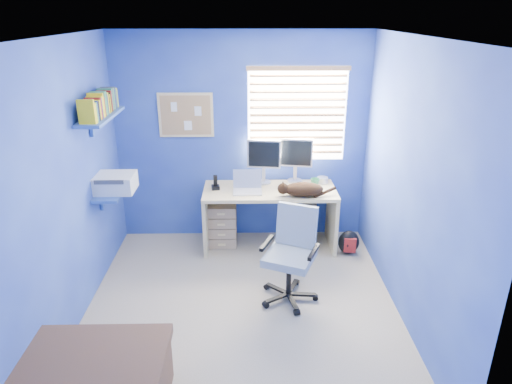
{
  "coord_description": "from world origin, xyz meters",
  "views": [
    {
      "loc": [
        0.06,
        -3.7,
        2.69
      ],
      "look_at": [
        0.15,
        0.65,
        0.95
      ],
      "focal_mm": 32.0,
      "sensor_mm": 36.0,
      "label": 1
    }
  ],
  "objects_px": {
    "desk": "(269,218)",
    "office_chair": "(291,266)",
    "cat": "(304,189)",
    "tower_pc": "(308,226)",
    "laptop": "(247,183)"
  },
  "relations": [
    {
      "from": "desk",
      "to": "office_chair",
      "type": "distance_m",
      "value": 1.08
    },
    {
      "from": "laptop",
      "to": "cat",
      "type": "relative_size",
      "value": 0.75
    },
    {
      "from": "tower_pc",
      "to": "office_chair",
      "type": "relative_size",
      "value": 0.48
    },
    {
      "from": "desk",
      "to": "cat",
      "type": "bearing_deg",
      "value": -29.5
    },
    {
      "from": "laptop",
      "to": "office_chair",
      "type": "relative_size",
      "value": 0.35
    },
    {
      "from": "tower_pc",
      "to": "desk",
      "type": "bearing_deg",
      "value": -164.19
    },
    {
      "from": "desk",
      "to": "tower_pc",
      "type": "relative_size",
      "value": 3.44
    },
    {
      "from": "laptop",
      "to": "office_chair",
      "type": "xyz_separation_m",
      "value": [
        0.42,
        -0.99,
        -0.5
      ]
    },
    {
      "from": "office_chair",
      "to": "tower_pc",
      "type": "bearing_deg",
      "value": 74.07
    },
    {
      "from": "laptop",
      "to": "cat",
      "type": "distance_m",
      "value": 0.64
    },
    {
      "from": "tower_pc",
      "to": "office_chair",
      "type": "distance_m",
      "value": 1.19
    },
    {
      "from": "laptop",
      "to": "cat",
      "type": "bearing_deg",
      "value": -11.42
    },
    {
      "from": "desk",
      "to": "laptop",
      "type": "height_order",
      "value": "laptop"
    },
    {
      "from": "laptop",
      "to": "tower_pc",
      "type": "distance_m",
      "value": 0.98
    },
    {
      "from": "cat",
      "to": "office_chair",
      "type": "distance_m",
      "value": 1.0
    }
  ]
}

